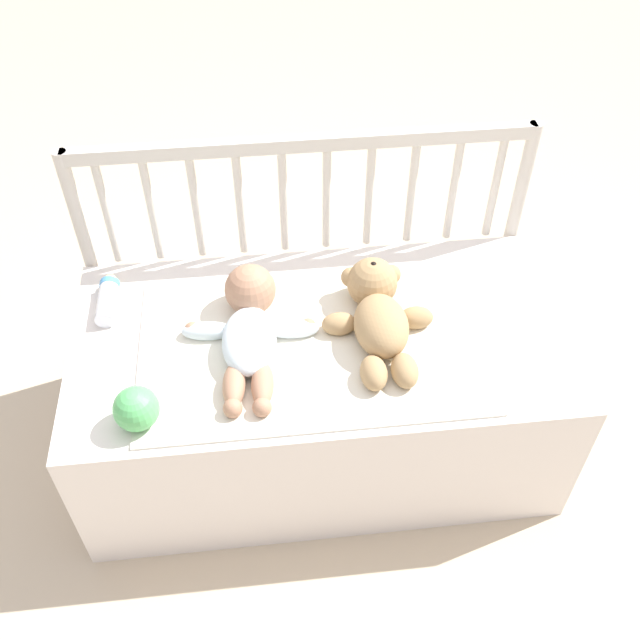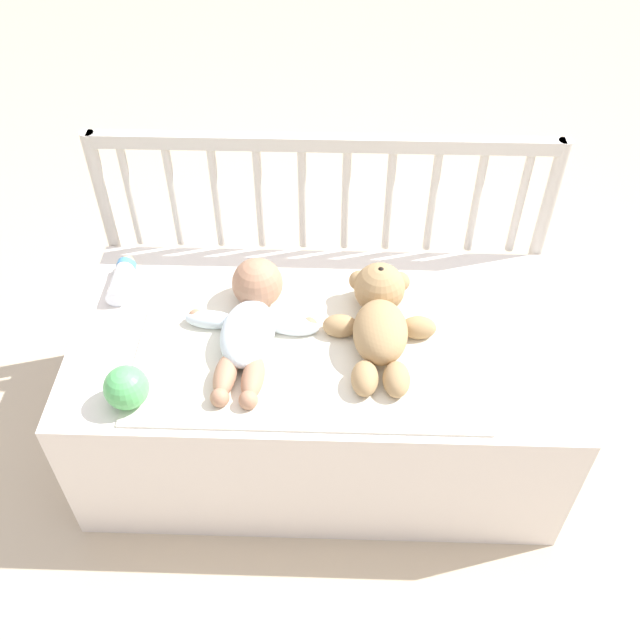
# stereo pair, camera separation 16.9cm
# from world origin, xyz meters

# --- Properties ---
(ground_plane) EXTENTS (12.00, 12.00, 0.00)m
(ground_plane) POSITION_xyz_m (0.00, 0.00, 0.00)
(ground_plane) COLOR #C6B293
(crib_mattress) EXTENTS (1.21, 0.63, 0.43)m
(crib_mattress) POSITION_xyz_m (0.00, 0.00, 0.21)
(crib_mattress) COLOR white
(crib_mattress) RESTS_ON ground_plane
(crib_rail) EXTENTS (1.21, 0.04, 0.77)m
(crib_rail) POSITION_xyz_m (0.00, 0.34, 0.55)
(crib_rail) COLOR beige
(crib_rail) RESTS_ON ground_plane
(blanket) EXTENTS (0.82, 0.52, 0.01)m
(blanket) POSITION_xyz_m (-0.03, -0.04, 0.43)
(blanket) COLOR silver
(blanket) RESTS_ON crib_mattress
(teddy_bear) EXTENTS (0.27, 0.38, 0.13)m
(teddy_bear) POSITION_xyz_m (0.14, 0.00, 0.48)
(teddy_bear) COLOR tan
(teddy_bear) RESTS_ON crib_mattress
(baby) EXTENTS (0.33, 0.42, 0.13)m
(baby) POSITION_xyz_m (-0.17, -0.00, 0.47)
(baby) COLOR white
(baby) RESTS_ON crib_mattress
(toy_ball) EXTENTS (0.10, 0.10, 0.10)m
(toy_ball) POSITION_xyz_m (-0.42, -0.22, 0.48)
(toy_ball) COLOR #59BF66
(toy_ball) RESTS_ON crib_mattress
(baby_bottle) EXTENTS (0.05, 0.16, 0.05)m
(baby_bottle) POSITION_xyz_m (-0.52, 0.16, 0.45)
(baby_bottle) COLOR white
(baby_bottle) RESTS_ON crib_mattress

